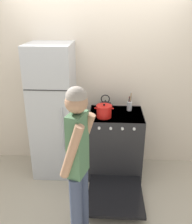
{
  "coord_description": "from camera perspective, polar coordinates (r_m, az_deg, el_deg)",
  "views": [
    {
      "loc": [
        0.2,
        -3.49,
        2.27
      ],
      "look_at": [
        0.03,
        -0.46,
        1.01
      ],
      "focal_mm": 40.0,
      "sensor_mm": 36.0,
      "label": 1
    }
  ],
  "objects": [
    {
      "name": "person",
      "position": [
        2.37,
        -4.08,
        -11.16
      ],
      "size": [
        0.34,
        0.4,
        1.68
      ],
      "rotation": [
        0.0,
        0.0,
        1.27
      ],
      "color": "#38425B",
      "rests_on": "ground_plane"
    },
    {
      "name": "utensil_jar",
      "position": [
        3.55,
        7.67,
        1.52
      ],
      "size": [
        0.07,
        0.07,
        0.28
      ],
      "color": "#B7BABF",
      "rests_on": "stove_range"
    },
    {
      "name": "wall_back",
      "position": [
        3.66,
        -0.01,
        6.75
      ],
      "size": [
        10.0,
        0.06,
        2.55
      ],
      "color": "beige",
      "rests_on": "ground_plane"
    },
    {
      "name": "stove_range",
      "position": [
        3.62,
        4.43,
        -7.49
      ],
      "size": [
        0.74,
        1.37,
        0.93
      ],
      "color": "#232326",
      "rests_on": "ground_plane"
    },
    {
      "name": "ground_plane",
      "position": [
        4.17,
        -0.03,
        -10.49
      ],
      "size": [
        14.0,
        14.0,
        0.0
      ],
      "primitive_type": "plane",
      "color": "#B2A893"
    },
    {
      "name": "dutch_oven_pot",
      "position": [
        3.3,
        1.84,
        0.19
      ],
      "size": [
        0.25,
        0.21,
        0.19
      ],
      "color": "red",
      "rests_on": "stove_range"
    },
    {
      "name": "refrigerator",
      "position": [
        3.54,
        -9.65,
        0.03
      ],
      "size": [
        0.58,
        0.63,
        1.87
      ],
      "color": "#B7BABF",
      "rests_on": "ground_plane"
    },
    {
      "name": "tea_kettle",
      "position": [
        3.54,
        2.16,
        1.53
      ],
      "size": [
        0.21,
        0.16,
        0.23
      ],
      "color": "black",
      "rests_on": "stove_range"
    }
  ]
}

